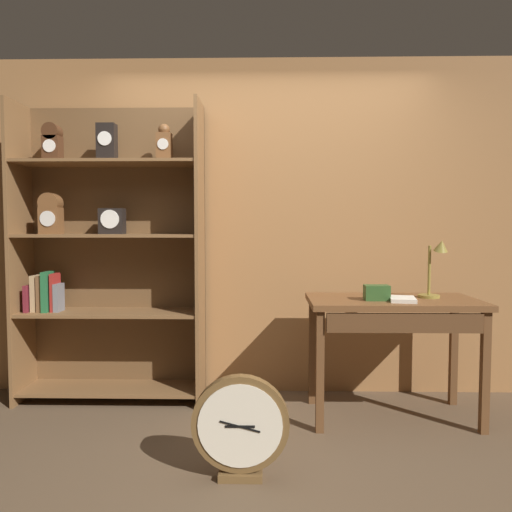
% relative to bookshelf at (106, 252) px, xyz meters
% --- Properties ---
extents(ground_plane, '(10.00, 10.00, 0.00)m').
position_rel_bookshelf_xyz_m(ground_plane, '(1.22, -1.16, -1.12)').
color(ground_plane, brown).
extents(back_wood_panel, '(4.80, 0.05, 2.60)m').
position_rel_bookshelf_xyz_m(back_wood_panel, '(1.22, 0.21, 0.18)').
color(back_wood_panel, '#9E6B3D').
rests_on(back_wood_panel, ground).
extents(bookshelf, '(1.37, 0.39, 2.22)m').
position_rel_bookshelf_xyz_m(bookshelf, '(0.00, 0.00, 0.00)').
color(bookshelf, brown).
rests_on(bookshelf, ground).
extents(workbench, '(1.13, 0.61, 0.82)m').
position_rel_bookshelf_xyz_m(workbench, '(2.06, -0.36, -0.41)').
color(workbench, brown).
rests_on(workbench, ground).
extents(desk_lamp, '(0.18, 0.18, 0.41)m').
position_rel_bookshelf_xyz_m(desk_lamp, '(2.36, -0.30, -0.08)').
color(desk_lamp, olive).
rests_on(desk_lamp, workbench).
extents(toolbox_small, '(0.16, 0.10, 0.10)m').
position_rel_bookshelf_xyz_m(toolbox_small, '(1.94, -0.41, -0.25)').
color(toolbox_small, '#2D5123').
rests_on(toolbox_small, workbench).
extents(open_repair_manual, '(0.20, 0.25, 0.02)m').
position_rel_bookshelf_xyz_m(open_repair_manual, '(2.10, -0.44, -0.28)').
color(open_repair_manual, silver).
rests_on(open_repair_manual, workbench).
extents(round_clock_large, '(0.51, 0.11, 0.55)m').
position_rel_bookshelf_xyz_m(round_clock_large, '(1.07, -1.18, -0.84)').
color(round_clock_large, brown).
rests_on(round_clock_large, ground).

